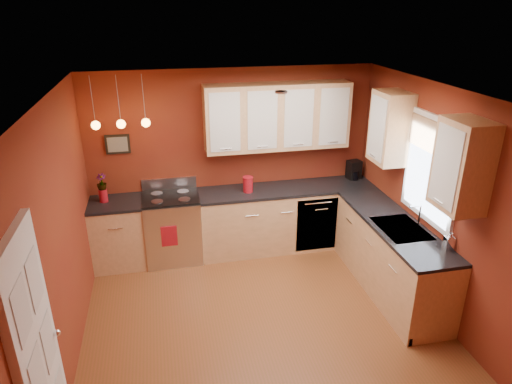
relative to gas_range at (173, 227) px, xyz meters
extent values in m
plane|color=brown|center=(0.92, -1.80, -0.48)|extent=(4.20, 4.20, 0.00)
cube|color=white|center=(0.92, -1.80, 2.12)|extent=(4.00, 4.20, 0.02)
cube|color=maroon|center=(0.92, 0.30, 0.82)|extent=(4.00, 0.02, 2.60)
cube|color=maroon|center=(0.92, -3.90, 0.82)|extent=(4.00, 0.02, 2.60)
cube|color=maroon|center=(-1.08, -1.80, 0.82)|extent=(0.02, 4.20, 2.60)
cube|color=maroon|center=(2.92, -1.80, 0.82)|extent=(0.02, 4.20, 2.60)
cube|color=tan|center=(-0.73, 0.00, -0.03)|extent=(0.70, 0.60, 0.90)
cube|color=tan|center=(1.65, 0.00, -0.03)|extent=(2.54, 0.60, 0.90)
cube|color=tan|center=(2.62, -1.35, -0.03)|extent=(0.60, 2.10, 0.90)
cube|color=black|center=(-0.73, 0.00, 0.44)|extent=(0.70, 0.62, 0.04)
cube|color=black|center=(1.65, 0.00, 0.44)|extent=(2.54, 0.62, 0.04)
cube|color=black|center=(2.62, -1.35, 0.44)|extent=(0.62, 2.10, 0.04)
cube|color=silver|center=(0.00, 0.00, -0.02)|extent=(0.76, 0.64, 0.92)
cube|color=black|center=(0.00, -0.30, 0.00)|extent=(0.55, 0.02, 0.32)
cylinder|color=silver|center=(0.00, -0.31, 0.24)|extent=(0.60, 0.02, 0.02)
cube|color=black|center=(0.00, 0.00, 0.45)|extent=(0.76, 0.60, 0.03)
cylinder|color=gray|center=(-0.18, -0.14, 0.47)|extent=(0.16, 0.16, 0.01)
cylinder|color=gray|center=(0.18, -0.14, 0.47)|extent=(0.16, 0.16, 0.01)
cylinder|color=gray|center=(-0.18, 0.14, 0.47)|extent=(0.16, 0.16, 0.01)
cylinder|color=gray|center=(0.18, 0.14, 0.47)|extent=(0.16, 0.16, 0.01)
cube|color=silver|center=(0.00, 0.30, 0.55)|extent=(0.76, 0.04, 0.16)
cube|color=silver|center=(2.02, -0.29, -0.03)|extent=(0.60, 0.02, 0.80)
cube|color=gray|center=(2.62, -1.50, 0.43)|extent=(0.50, 0.70, 0.05)
cube|color=black|center=(2.62, -1.33, 0.42)|extent=(0.42, 0.30, 0.02)
cube|color=black|center=(2.62, -1.67, 0.42)|extent=(0.42, 0.30, 0.02)
cylinder|color=white|center=(2.84, -1.50, 0.60)|extent=(0.02, 0.02, 0.28)
cylinder|color=white|center=(2.77, -1.50, 0.73)|extent=(0.16, 0.02, 0.02)
cube|color=white|center=(2.90, -1.50, 1.17)|extent=(0.04, 1.02, 1.22)
cube|color=white|center=(2.89, -1.50, 1.17)|extent=(0.01, 0.90, 1.10)
cube|color=#9C744E|center=(2.87, -1.50, 1.54)|extent=(0.02, 0.96, 0.36)
cube|color=white|center=(-1.05, -3.00, 0.54)|extent=(0.06, 0.82, 2.05)
cube|color=silver|center=(-1.02, -3.18, 1.12)|extent=(0.00, 0.28, 0.40)
cube|color=silver|center=(-1.02, -2.82, 1.12)|extent=(0.00, 0.28, 0.40)
cube|color=silver|center=(-1.02, -3.18, 0.57)|extent=(0.00, 0.28, 0.40)
cube|color=silver|center=(-1.02, -2.82, 0.57)|extent=(0.00, 0.28, 0.40)
sphere|color=white|center=(-0.99, -2.67, 0.52)|extent=(0.06, 0.06, 0.06)
cube|color=tan|center=(1.52, 0.12, 1.47)|extent=(2.00, 0.35, 0.90)
cube|color=tan|center=(2.75, -1.48, 1.47)|extent=(0.35, 1.95, 0.90)
cube|color=black|center=(-0.63, 0.28, 1.17)|extent=(0.32, 0.03, 0.26)
cylinder|color=gray|center=(-0.83, -0.05, 1.82)|extent=(0.01, 0.01, 0.60)
sphere|color=#FFA53F|center=(-0.83, -0.05, 1.52)|extent=(0.11, 0.11, 0.11)
cylinder|color=gray|center=(-0.53, -0.05, 1.82)|extent=(0.01, 0.01, 0.60)
sphere|color=#FFA53F|center=(-0.53, -0.05, 1.52)|extent=(0.11, 0.11, 0.11)
cylinder|color=gray|center=(-0.23, -0.05, 1.82)|extent=(0.01, 0.01, 0.60)
sphere|color=#FFA53F|center=(-0.23, -0.05, 1.52)|extent=(0.11, 0.11, 0.11)
cylinder|color=maroon|center=(1.07, -0.03, 0.56)|extent=(0.14, 0.14, 0.20)
cylinder|color=maroon|center=(1.07, -0.03, 0.67)|extent=(0.15, 0.15, 0.02)
cylinder|color=maroon|center=(-0.87, 0.04, 0.55)|extent=(0.11, 0.11, 0.18)
imported|color=maroon|center=(-0.87, 0.04, 0.73)|extent=(0.16, 0.16, 0.23)
cube|color=black|center=(2.73, 0.15, 0.60)|extent=(0.22, 0.19, 0.28)
cylinder|color=black|center=(2.73, 0.09, 0.52)|extent=(0.13, 0.13, 0.13)
imported|color=white|center=(2.87, -2.05, 0.57)|extent=(0.11, 0.11, 0.21)
cube|color=maroon|center=(-0.06, -0.33, 0.04)|extent=(0.21, 0.01, 0.29)
camera|label=1|loc=(-0.07, -5.81, 2.93)|focal=32.00mm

